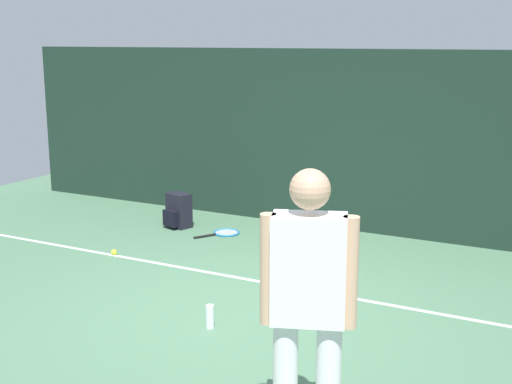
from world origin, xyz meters
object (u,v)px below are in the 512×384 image
(tennis_ball_near_player, at_px, (114,252))
(water_bottle, at_px, (210,317))
(tennis_player, at_px, (308,301))
(tennis_racket, at_px, (225,233))
(backpack, at_px, (178,211))

(tennis_ball_near_player, xyz_separation_m, water_bottle, (1.99, -1.20, 0.07))
(tennis_player, xyz_separation_m, tennis_ball_near_player, (-3.43, 2.52, -0.93))
(tennis_racket, distance_m, water_bottle, 2.83)
(backpack, distance_m, tennis_ball_near_player, 1.32)
(tennis_ball_near_player, bearing_deg, tennis_player, -36.35)
(tennis_player, relative_size, water_bottle, 8.46)
(tennis_ball_near_player, relative_size, water_bottle, 0.33)
(backpack, height_order, water_bottle, backpack)
(backpack, relative_size, water_bottle, 2.19)
(backpack, xyz_separation_m, water_bottle, (2.00, -2.50, -0.11))
(tennis_ball_near_player, bearing_deg, backpack, 90.73)
(tennis_player, xyz_separation_m, water_bottle, (-1.44, 1.32, -0.87))
(tennis_player, height_order, tennis_racket, tennis_player)
(tennis_racket, height_order, tennis_ball_near_player, tennis_ball_near_player)
(backpack, xyz_separation_m, tennis_ball_near_player, (0.02, -1.30, -0.18))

